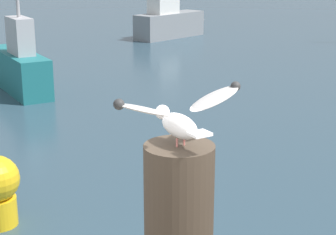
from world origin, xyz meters
TOP-DOWN VIEW (x-y plane):
  - seagull at (0.83, -0.36)m, footprint 0.59×0.38m
  - boat_teal at (-0.67, 11.03)m, footprint 1.73×3.38m
  - boat_grey at (4.73, 19.12)m, footprint 3.50×2.92m

SIDE VIEW (x-z plane):
  - boat_grey at x=4.73m, z-range -0.21..1.39m
  - boat_teal at x=-0.67m, z-range -1.41..2.60m
  - seagull at x=0.83m, z-range 2.35..2.59m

